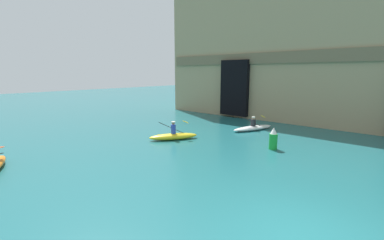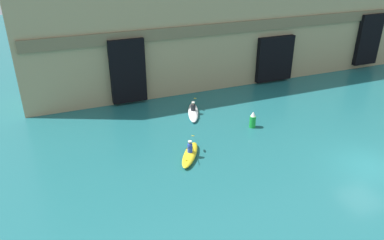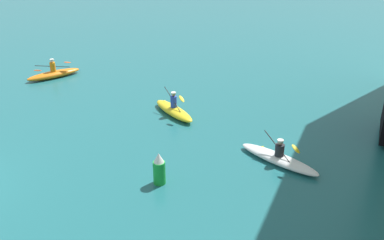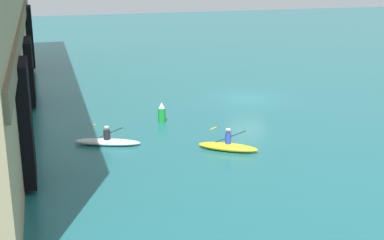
{
  "view_description": "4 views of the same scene",
  "coord_description": "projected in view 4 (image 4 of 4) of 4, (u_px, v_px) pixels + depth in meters",
  "views": [
    {
      "loc": [
        1.72,
        -6.28,
        4.17
      ],
      "look_at": [
        -9.51,
        6.61,
        1.0
      ],
      "focal_mm": 24.0,
      "sensor_mm": 36.0,
      "label": 1
    },
    {
      "loc": [
        -16.69,
        -13.53,
        12.31
      ],
      "look_at": [
        -8.84,
        6.15,
        1.85
      ],
      "focal_mm": 35.0,
      "sensor_mm": 36.0,
      "label": 2
    },
    {
      "loc": [
        7.57,
        13.18,
        8.56
      ],
      "look_at": [
        -7.35,
        6.72,
        0.98
      ],
      "focal_mm": 40.0,
      "sensor_mm": 36.0,
      "label": 3
    },
    {
      "loc": [
        -33.32,
        13.43,
        9.3
      ],
      "look_at": [
        -7.64,
        6.17,
        1.18
      ],
      "focal_mm": 50.0,
      "sensor_mm": 36.0,
      "label": 4
    }
  ],
  "objects": [
    {
      "name": "kayak_white",
      "position": [
        107.0,
        141.0,
        27.64
      ],
      "size": [
        1.95,
        3.53,
        1.1
      ],
      "rotation": [
        0.0,
        0.0,
        1.21
      ],
      "color": "white",
      "rests_on": "ground"
    },
    {
      "name": "ground_plane",
      "position": [
        248.0,
        98.0,
        36.88
      ],
      "size": [
        120.0,
        120.0,
        0.0
      ],
      "primitive_type": "plane",
      "color": "#1E6066"
    },
    {
      "name": "kayak_yellow",
      "position": [
        228.0,
        146.0,
        26.8
      ],
      "size": [
        2.3,
        2.98,
        1.22
      ],
      "rotation": [
        0.0,
        0.0,
        4.14
      ],
      "color": "yellow",
      "rests_on": "ground"
    },
    {
      "name": "marker_buoy",
      "position": [
        162.0,
        113.0,
        31.33
      ],
      "size": [
        0.45,
        0.45,
        1.22
      ],
      "color": "green",
      "rests_on": "ground"
    }
  ]
}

